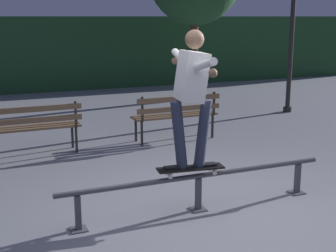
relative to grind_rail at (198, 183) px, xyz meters
The scene contains 8 objects.
ground_plane 0.37m from the grind_rail, 90.00° to the right, with size 90.00×90.00×0.00m, color slate.
hedge_backdrop 10.35m from the grind_rail, 90.00° to the left, with size 24.00×1.20×2.23m, color #234C28.
grind_rail is the anchor object (origin of this frame).
skateboard 0.21m from the grind_rail, behind, with size 0.80×0.30×0.09m.
skateboarder 1.13m from the grind_rail, behind, with size 0.63×1.40×1.56m.
park_bench_leftmost 3.40m from the grind_rail, 116.62° to the left, with size 1.60×0.43×0.88m.
park_bench_left_center 3.21m from the grind_rail, 70.99° to the left, with size 1.60×0.43×0.88m.
lamp_post_right 6.76m from the grind_rail, 44.37° to the left, with size 0.32×0.32×3.90m.
Camera 1 is at (-2.33, -4.54, 2.23)m, focal length 50.51 mm.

